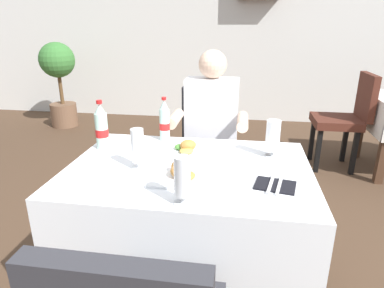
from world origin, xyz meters
name	(u,v)px	position (x,y,z in m)	size (l,w,h in m)	color
ground_plane	(200,285)	(0.00, 0.00, 0.00)	(11.00, 11.00, 0.00)	#473323
back_wall	(233,28)	(0.00, 3.65, 1.35)	(11.00, 0.12, 2.71)	silver
main_dining_table	(189,197)	(-0.06, -0.04, 0.59)	(1.19, 0.86, 0.76)	white
chair_far_diner_seat	(207,147)	(-0.06, 0.79, 0.55)	(0.44, 0.50, 0.97)	#2D2D33
seated_diner_far	(211,132)	(-0.02, 0.68, 0.71)	(0.50, 0.46, 1.26)	#282D42
plate_near_camera	(180,174)	(-0.08, -0.18, 0.78)	(0.24, 0.24, 0.07)	white
plate_far_diner	(187,150)	(-0.10, 0.14, 0.78)	(0.25, 0.25, 0.07)	white
beer_glass_left	(138,149)	(-0.30, -0.10, 0.86)	(0.07, 0.07, 0.20)	white
beer_glass_middle	(273,138)	(0.35, 0.16, 0.86)	(0.07, 0.07, 0.20)	white
beer_glass_right	(182,180)	(-0.03, -0.40, 0.86)	(0.07, 0.07, 0.20)	white
cola_bottle_primary	(165,122)	(-0.27, 0.33, 0.87)	(0.06, 0.06, 0.26)	silver
cola_bottle_secondary	(102,128)	(-0.58, 0.14, 0.88)	(0.07, 0.07, 0.27)	silver
napkin_cutlery_set	(275,185)	(0.34, -0.19, 0.76)	(0.19, 0.20, 0.01)	black
background_chair_left	(346,116)	(1.22, 1.90, 0.55)	(0.50, 0.44, 0.97)	#4C2319
potted_plant_corner	(59,76)	(-2.37, 2.86, 0.72)	(0.48, 0.48, 1.18)	brown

